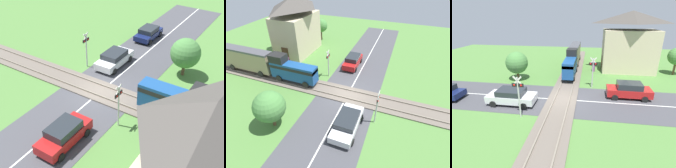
% 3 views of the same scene
% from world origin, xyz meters
% --- Properties ---
extents(ground_plane, '(60.00, 60.00, 0.00)m').
position_xyz_m(ground_plane, '(0.00, 0.00, 0.00)').
color(ground_plane, '#4C7A38').
extents(road_surface, '(48.00, 6.40, 0.02)m').
position_xyz_m(road_surface, '(0.00, 0.00, 0.01)').
color(road_surface, '#424247').
rests_on(road_surface, ground_plane).
extents(track_bed, '(2.80, 48.00, 0.24)m').
position_xyz_m(track_bed, '(0.00, 0.00, 0.07)').
color(track_bed, '#665B51').
rests_on(track_bed, ground_plane).
extents(train, '(1.58, 13.29, 3.18)m').
position_xyz_m(train, '(0.00, 10.65, 1.87)').
color(train, navy).
rests_on(train, track_bed).
extents(car_near_crossing, '(4.36, 2.01, 1.44)m').
position_xyz_m(car_near_crossing, '(-4.45, -1.44, 0.77)').
color(car_near_crossing, silver).
rests_on(car_near_crossing, ground_plane).
extents(car_far_side, '(4.21, 1.89, 1.59)m').
position_xyz_m(car_far_side, '(6.38, 1.44, 0.82)').
color(car_far_side, '#A81919').
rests_on(car_far_side, ground_plane).
extents(crossing_signal_west_approach, '(0.90, 0.18, 3.50)m').
position_xyz_m(crossing_signal_west_approach, '(-2.83, -3.51, 2.22)').
color(crossing_signal_west_approach, '#B7B7B7').
rests_on(crossing_signal_west_approach, ground_plane).
extents(crossing_signal_east_approach, '(0.90, 0.18, 3.50)m').
position_xyz_m(crossing_signal_east_approach, '(2.83, 3.51, 2.22)').
color(crossing_signal_east_approach, '#B7B7B7').
rests_on(crossing_signal_east_approach, ground_plane).
extents(station_building, '(7.72, 4.76, 8.23)m').
position_xyz_m(station_building, '(7.83, 10.87, 4.01)').
color(station_building, '#C6B793').
rests_on(station_building, ground_plane).
extents(pedestrian_by_station, '(0.40, 0.40, 1.63)m').
position_xyz_m(pedestrian_by_station, '(3.05, 9.74, 0.74)').
color(pedestrian_by_station, '#7F3D84').
rests_on(pedestrian_by_station, ground_plane).
extents(tree_roadside_hedge, '(2.70, 2.70, 3.57)m').
position_xyz_m(tree_roadside_hedge, '(-6.40, 4.78, 2.21)').
color(tree_roadside_hedge, brown).
rests_on(tree_roadside_hedge, ground_plane).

